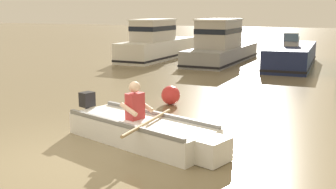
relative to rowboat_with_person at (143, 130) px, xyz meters
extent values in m
plane|color=#7A6B4C|center=(-0.65, -1.34, -0.25)|extent=(120.00, 120.00, 0.00)
cube|color=white|center=(-0.07, 0.02, -0.03)|extent=(3.29, 1.98, 0.44)
cube|color=white|center=(1.58, -0.50, -0.03)|extent=(0.56, 0.70, 0.42)
cube|color=gray|center=(0.09, 0.51, 0.22)|extent=(2.92, 0.99, 0.08)
cube|color=gray|center=(-0.22, -0.46, 0.22)|extent=(2.92, 0.99, 0.08)
cube|color=white|center=(-0.16, 0.05, 0.15)|extent=(0.57, 1.05, 0.06)
cylinder|color=black|center=(-1.64, 0.52, 0.02)|extent=(0.13, 0.13, 0.54)
cube|color=black|center=(-1.64, 0.52, 0.37)|extent=(0.31, 0.34, 0.32)
cube|color=#B23333|center=(-0.21, 0.07, 0.45)|extent=(0.31, 0.39, 0.52)
sphere|color=beige|center=(-0.21, 0.07, 0.83)|extent=(0.22, 0.22, 0.22)
cylinder|color=beige|center=(-0.10, 0.26, 0.43)|extent=(0.43, 0.21, 0.23)
cylinder|color=beige|center=(-0.23, -0.16, 0.43)|extent=(0.43, 0.21, 0.23)
cylinder|color=tan|center=(0.22, -0.23, 0.25)|extent=(0.08, 2.00, 0.06)
cube|color=white|center=(-5.72, 13.07, 0.25)|extent=(1.92, 6.47, 1.00)
cube|color=black|center=(-5.72, 13.07, -0.08)|extent=(1.96, 6.52, 0.10)
cube|color=beige|center=(-5.74, 12.49, 1.26)|extent=(1.42, 2.74, 1.03)
cube|color=black|center=(-5.74, 12.49, 1.39)|extent=(1.45, 2.77, 0.24)
cube|color=white|center=(-5.74, 12.49, 1.81)|extent=(1.49, 2.88, 0.08)
cube|color=gray|center=(-2.20, 13.10, 0.13)|extent=(2.13, 6.73, 0.76)
cube|color=black|center=(-2.20, 13.10, -0.12)|extent=(2.17, 6.77, 0.10)
cube|color=#B2ADA3|center=(-2.22, 12.50, 1.16)|extent=(1.58, 2.85, 1.30)
cube|color=black|center=(-2.22, 12.50, 1.33)|extent=(1.62, 2.88, 0.24)
cube|color=white|center=(-2.22, 12.50, 1.86)|extent=(1.66, 2.99, 0.08)
cube|color=#19234C|center=(1.21, 12.73, 0.23)|extent=(1.91, 6.34, 0.97)
cube|color=black|center=(1.21, 12.73, -0.08)|extent=(1.95, 6.38, 0.10)
cube|color=beige|center=(1.22, 12.26, 0.94)|extent=(0.64, 0.51, 0.44)
cube|color=slate|center=(1.23, 12.00, 1.12)|extent=(0.63, 0.05, 0.36)
sphere|color=red|center=(-0.82, 3.27, 0.01)|extent=(0.52, 0.52, 0.52)
camera|label=1|loc=(3.48, -6.79, 2.28)|focal=43.65mm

